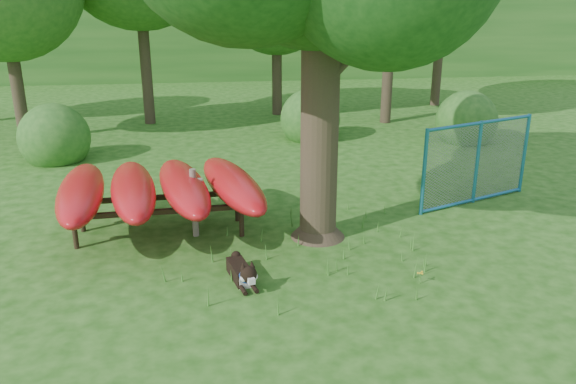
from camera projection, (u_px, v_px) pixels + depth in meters
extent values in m
plane|color=#1A4C0F|center=(286.00, 282.00, 8.35)|extent=(80.00, 80.00, 0.00)
cylinder|color=#33281C|center=(320.00, 96.00, 9.16)|extent=(0.74, 0.74, 5.00)
cone|color=#33281C|center=(318.00, 223.00, 9.89)|extent=(1.12, 1.12, 0.50)
cylinder|color=#33281C|center=(355.00, 51.00, 9.11)|extent=(1.31, 0.87, 1.07)
cylinder|color=#33281C|center=(287.00, 25.00, 8.83)|extent=(1.16, 0.55, 1.02)
cylinder|color=#645C4B|center=(194.00, 203.00, 9.80)|extent=(0.12, 0.12, 1.23)
cylinder|color=#645C4B|center=(193.00, 180.00, 9.66)|extent=(0.34, 0.10, 0.07)
cylinder|color=black|center=(75.00, 234.00, 9.40)|extent=(0.09, 0.09, 0.54)
cylinder|color=black|center=(242.00, 222.00, 9.90)|extent=(0.09, 0.09, 0.54)
cylinder|color=black|center=(82.00, 217.00, 10.10)|extent=(0.09, 0.09, 0.54)
cylinder|color=black|center=(237.00, 207.00, 10.60)|extent=(0.09, 0.09, 0.54)
cube|color=black|center=(159.00, 212.00, 9.55)|extent=(3.24, 0.23, 0.09)
cube|color=black|center=(160.00, 197.00, 10.25)|extent=(3.24, 0.23, 0.09)
ellipsoid|color=red|center=(81.00, 193.00, 9.58)|extent=(1.12, 3.30, 0.52)
ellipsoid|color=red|center=(133.00, 190.00, 9.73)|extent=(1.23, 3.31, 0.52)
ellipsoid|color=red|center=(183.00, 187.00, 9.88)|extent=(1.34, 3.32, 0.52)
ellipsoid|color=red|center=(232.00, 184.00, 10.04)|extent=(1.44, 3.32, 0.52)
cube|color=black|center=(240.00, 271.00, 8.42)|extent=(0.39, 0.70, 0.23)
cube|color=silver|center=(245.00, 280.00, 8.18)|extent=(0.23, 0.17, 0.21)
sphere|color=black|center=(248.00, 274.00, 7.97)|extent=(0.25, 0.25, 0.25)
cube|color=silver|center=(251.00, 280.00, 7.88)|extent=(0.12, 0.15, 0.08)
sphere|color=silver|center=(244.00, 278.00, 7.94)|extent=(0.11, 0.11, 0.11)
sphere|color=silver|center=(254.00, 276.00, 7.99)|extent=(0.11, 0.11, 0.11)
cone|color=black|center=(243.00, 266.00, 7.94)|extent=(0.09, 0.10, 0.12)
cone|color=black|center=(252.00, 264.00, 7.98)|extent=(0.12, 0.13, 0.12)
cylinder|color=black|center=(243.00, 289.00, 8.04)|extent=(0.13, 0.29, 0.07)
cylinder|color=black|center=(254.00, 287.00, 8.10)|extent=(0.13, 0.29, 0.07)
sphere|color=black|center=(236.00, 256.00, 8.73)|extent=(0.15, 0.15, 0.15)
torus|color=blue|center=(247.00, 276.00, 8.05)|extent=(0.25, 0.12, 0.24)
cylinder|color=teal|center=(424.00, 173.00, 10.72)|extent=(0.10, 0.10, 1.71)
cylinder|color=teal|center=(477.00, 162.00, 11.39)|extent=(0.10, 0.10, 1.71)
cylinder|color=teal|center=(524.00, 154.00, 12.05)|extent=(0.10, 0.10, 1.71)
cylinder|color=teal|center=(482.00, 123.00, 11.12)|extent=(2.68, 1.10, 0.07)
cylinder|color=teal|center=(473.00, 200.00, 11.65)|extent=(2.68, 1.10, 0.07)
plane|color=gray|center=(477.00, 162.00, 11.39)|extent=(2.66, 1.04, 2.85)
cylinder|color=#407E29|center=(420.00, 278.00, 8.27)|extent=(0.02, 0.02, 0.17)
sphere|color=gold|center=(420.00, 273.00, 8.24)|extent=(0.03, 0.03, 0.03)
sphere|color=gold|center=(422.00, 272.00, 8.26)|extent=(0.03, 0.03, 0.03)
sphere|color=gold|center=(418.00, 273.00, 8.26)|extent=(0.03, 0.03, 0.03)
sphere|color=gold|center=(422.00, 274.00, 8.22)|extent=(0.03, 0.03, 0.03)
sphere|color=gold|center=(420.00, 273.00, 8.22)|extent=(0.03, 0.03, 0.03)
cylinder|color=#33281C|center=(15.00, 69.00, 16.16)|extent=(0.36, 0.36, 4.20)
cylinder|color=#33281C|center=(144.00, 44.00, 18.34)|extent=(0.36, 0.36, 5.25)
cylinder|color=#33281C|center=(277.00, 61.00, 20.11)|extent=(0.36, 0.36, 3.85)
cylinder|color=#33281C|center=(389.00, 51.00, 18.56)|extent=(0.36, 0.36, 4.76)
cylinder|color=#33281C|center=(440.00, 42.00, 21.76)|extent=(0.36, 0.36, 4.90)
sphere|color=#265B1D|center=(58.00, 160.00, 14.70)|extent=(1.80, 1.80, 1.80)
sphere|color=#265B1D|center=(464.00, 141.00, 16.73)|extent=(1.80, 1.80, 1.80)
sphere|color=#265B1D|center=(310.00, 138.00, 17.05)|extent=(1.80, 1.80, 1.80)
cube|color=#265B1D|center=(221.00, 18.00, 33.61)|extent=(80.00, 12.00, 6.00)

